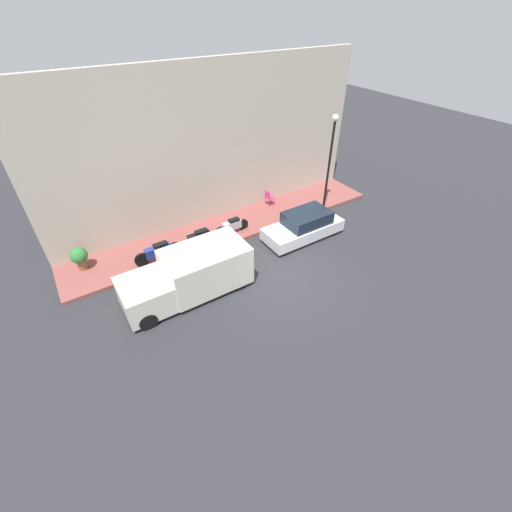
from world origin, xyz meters
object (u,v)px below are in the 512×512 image
object	(u,v)px
scooter_silver	(232,226)
cafe_chair	(269,197)
motorcycle_black	(199,238)
motorcycle_blue	(158,251)
parked_car	(304,226)
potted_plant	(79,257)
delivery_van	(188,275)
streetlamp	(331,150)

from	to	relation	value
scooter_silver	cafe_chair	world-z (taller)	cafe_chair
scooter_silver	motorcycle_black	size ratio (longest dim) A/B	0.92
motorcycle_blue	motorcycle_black	world-z (taller)	motorcycle_black
parked_car	potted_plant	size ratio (longest dim) A/B	3.75
delivery_van	cafe_chair	size ratio (longest dim) A/B	5.76
parked_car	cafe_chair	distance (m)	3.29
motorcycle_blue	motorcycle_black	distance (m)	1.91
scooter_silver	parked_car	bearing A→B (deg)	-124.72
parked_car	scooter_silver	world-z (taller)	parked_car
parked_car	scooter_silver	xyz separation A→B (m)	(1.98, 2.85, -0.07)
delivery_van	motorcycle_black	xyz separation A→B (m)	(2.42, -1.57, -0.31)
potted_plant	cafe_chair	size ratio (longest dim) A/B	1.22
scooter_silver	motorcycle_black	distance (m)	1.84
motorcycle_blue	delivery_van	bearing A→B (deg)	-172.38
motorcycle_blue	scooter_silver	size ratio (longest dim) A/B	1.17
motorcycle_blue	scooter_silver	distance (m)	3.74
motorcycle_blue	potted_plant	world-z (taller)	potted_plant
motorcycle_blue	potted_plant	distance (m)	3.18
scooter_silver	potted_plant	size ratio (longest dim) A/B	1.72
streetlamp	potted_plant	size ratio (longest dim) A/B	4.64
streetlamp	cafe_chair	xyz separation A→B (m)	(1.75, 2.46, -2.66)
potted_plant	motorcycle_black	bearing A→B (deg)	-104.55
motorcycle_blue	motorcycle_black	size ratio (longest dim) A/B	1.07
motorcycle_blue	scooter_silver	world-z (taller)	motorcycle_blue
motorcycle_black	potted_plant	world-z (taller)	potted_plant
delivery_van	streetlamp	world-z (taller)	streetlamp
parked_car	streetlamp	size ratio (longest dim) A/B	0.81
parked_car	streetlamp	world-z (taller)	streetlamp
motorcycle_black	delivery_van	bearing A→B (deg)	147.01
scooter_silver	potted_plant	distance (m)	6.77
motorcycle_black	cafe_chair	size ratio (longest dim) A/B	2.30
scooter_silver	delivery_van	bearing A→B (deg)	127.96
parked_car	potted_plant	distance (m)	10.01
delivery_van	streetlamp	bearing A→B (deg)	-76.10
streetlamp	motorcycle_black	bearing A→B (deg)	88.37
delivery_van	potted_plant	distance (m)	4.94
motorcycle_black	streetlamp	size ratio (longest dim) A/B	0.41
delivery_van	motorcycle_black	bearing A→B (deg)	-32.99
potted_plant	cafe_chair	world-z (taller)	potted_plant
delivery_van	cafe_chair	bearing A→B (deg)	-58.52
scooter_silver	cafe_chair	xyz separation A→B (m)	(1.31, -3.07, 0.10)
potted_plant	cafe_chair	bearing A→B (deg)	-88.36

